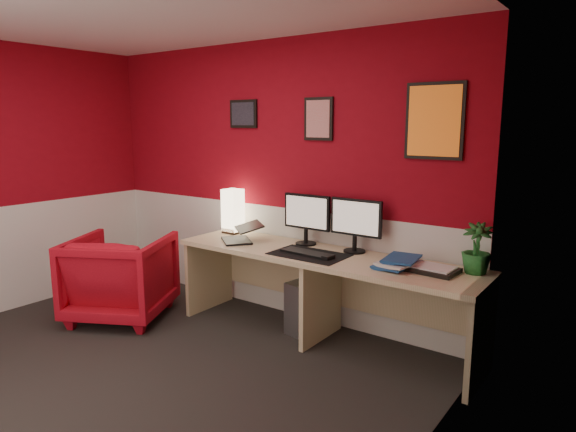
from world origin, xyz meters
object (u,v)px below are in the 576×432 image
at_px(pc_tower, 310,305).
at_px(monitor_right, 355,217).
at_px(monitor_left, 306,211).
at_px(potted_plant, 477,248).
at_px(armchair, 121,277).
at_px(laptop, 236,229).
at_px(shoji_lamp, 233,212).
at_px(zen_tray, 432,270).
at_px(desk, 321,297).

bearing_deg(pc_tower, monitor_right, 22.01).
distance_m(monitor_left, monitor_right, 0.47).
relative_size(potted_plant, pc_tower, 0.79).
xyz_separation_m(monitor_left, monitor_right, (0.47, 0.01, 0.00)).
bearing_deg(armchair, potted_plant, 168.38).
bearing_deg(monitor_right, laptop, -164.41).
distance_m(shoji_lamp, laptop, 0.39).
bearing_deg(monitor_right, zen_tray, -13.46).
xyz_separation_m(shoji_lamp, monitor_right, (1.30, 0.03, 0.09)).
bearing_deg(potted_plant, monitor_right, 178.52).
relative_size(monitor_right, potted_plant, 1.63).
relative_size(monitor_right, pc_tower, 1.29).
relative_size(desk, zen_tray, 7.43).
xyz_separation_m(shoji_lamp, armchair, (-0.63, -0.83, -0.55)).
distance_m(monitor_left, pc_tower, 0.80).
relative_size(desk, potted_plant, 7.30).
relative_size(desk, pc_tower, 5.78).
xyz_separation_m(laptop, monitor_left, (0.56, 0.27, 0.18)).
height_order(monitor_right, zen_tray, monitor_right).
height_order(pc_tower, armchair, armchair).
height_order(desk, monitor_right, monitor_right).
bearing_deg(armchair, desk, 172.70).
height_order(laptop, armchair, laptop).
bearing_deg(monitor_right, pc_tower, -166.45).
relative_size(monitor_left, armchair, 0.69).
height_order(desk, pc_tower, desk).
bearing_deg(laptop, monitor_right, 54.66).
height_order(laptop, potted_plant, potted_plant).
distance_m(laptop, armchair, 1.16).
xyz_separation_m(shoji_lamp, potted_plant, (2.27, 0.00, -0.02)).
distance_m(monitor_left, armchair, 1.81).
relative_size(laptop, monitor_right, 0.57).
bearing_deg(desk, monitor_right, 49.29).
bearing_deg(zen_tray, desk, -177.45).
distance_m(zen_tray, pc_tower, 1.20).
xyz_separation_m(zen_tray, armchair, (-2.64, -0.69, -0.36)).
xyz_separation_m(monitor_left, zen_tray, (1.18, -0.16, -0.28)).
distance_m(zen_tray, armchair, 2.75).
bearing_deg(zen_tray, laptop, -176.18).
bearing_deg(laptop, pc_tower, 55.78).
height_order(desk, zen_tray, zen_tray).
height_order(desk, shoji_lamp, shoji_lamp).
bearing_deg(laptop, monitor_left, 65.20).
bearing_deg(desk, pc_tower, 146.95).
bearing_deg(monitor_left, monitor_right, 1.56).
bearing_deg(pc_tower, monitor_left, 151.60).
bearing_deg(monitor_left, shoji_lamp, -179.06).
xyz_separation_m(shoji_lamp, laptop, (0.27, -0.26, -0.09)).
bearing_deg(zen_tray, potted_plant, 29.41).
relative_size(monitor_left, zen_tray, 1.66).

